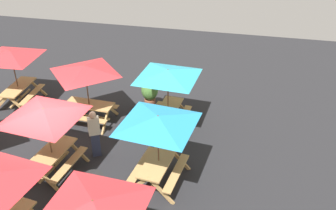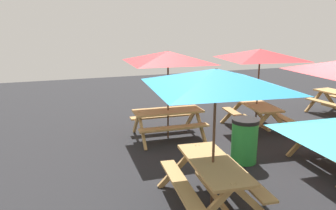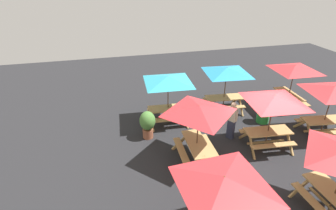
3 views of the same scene
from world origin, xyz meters
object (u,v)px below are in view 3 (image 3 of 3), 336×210
picnic_table_3 (227,74)px  picnic_table_7 (199,114)px  picnic_table_5 (223,187)px  picnic_table_1 (294,71)px  trash_bin_green (264,113)px  picnic_table_6 (274,103)px  person_standing (232,120)px  potted_plant_0 (148,123)px  picnic_table_8 (333,93)px  picnic_table_0 (168,83)px

picnic_table_3 → picnic_table_7: (-2.62, -3.33, 0.00)m
picnic_table_3 → picnic_table_5: bearing=-109.9°
picnic_table_1 → trash_bin_green: size_ratio=2.88×
picnic_table_6 → person_standing: size_ratio=1.69×
picnic_table_6 → potted_plant_0: (-4.46, 1.81, -1.28)m
picnic_table_7 → picnic_table_8: (5.78, 0.27, 0.00)m
picnic_table_8 → trash_bin_green: 2.85m
potted_plant_0 → picnic_table_6: bearing=-22.1°
picnic_table_8 → picnic_table_6: bearing=-168.8°
picnic_table_1 → picnic_table_8: (-0.21, -2.60, 0.00)m
picnic_table_5 → picnic_table_7: same height
picnic_table_7 → person_standing: picnic_table_7 is taller
picnic_table_5 → person_standing: picnic_table_5 is taller
picnic_table_7 → potted_plant_0: size_ratio=1.90×
picnic_table_0 → picnic_table_3: size_ratio=1.00×
picnic_table_5 → trash_bin_green: picnic_table_5 is taller
picnic_table_0 → person_standing: size_ratio=1.69×
picnic_table_1 → person_standing: picnic_table_1 is taller
picnic_table_8 → trash_bin_green: bearing=147.0°
picnic_table_6 → trash_bin_green: (0.96, 1.76, -1.49)m
trash_bin_green → potted_plant_0: bearing=179.4°
person_standing → picnic_table_0: bearing=-159.8°
picnic_table_5 → potted_plant_0: (-0.84, 5.26, -1.28)m
picnic_table_6 → person_standing: picnic_table_6 is taller
picnic_table_5 → picnic_table_6: same height
picnic_table_3 → potted_plant_0: (-4.10, -1.42, -1.28)m
picnic_table_1 → potted_plant_0: bearing=100.5°
picnic_table_0 → trash_bin_green: picnic_table_0 is taller
person_standing → potted_plant_0: bearing=-134.4°
picnic_table_7 → picnic_table_8: 5.79m
picnic_table_6 → person_standing: 1.81m
picnic_table_5 → picnic_table_6: bearing=40.0°
picnic_table_6 → person_standing: bearing=145.4°
picnic_table_1 → picnic_table_6: size_ratio=1.00×
picnic_table_8 → picnic_table_5: bearing=-142.8°
person_standing → trash_bin_green: bearing=82.3°
picnic_table_6 → trash_bin_green: size_ratio=2.87×
picnic_table_5 → picnic_table_8: size_ratio=1.01×
picnic_table_3 → picnic_table_5: (-3.26, -6.68, 0.00)m
picnic_table_3 → picnic_table_5: size_ratio=1.00×
picnic_table_5 → picnic_table_7: size_ratio=1.21×
picnic_table_5 → person_standing: 5.17m
picnic_table_1 → trash_bin_green: (-2.05, -1.02, -1.49)m
picnic_table_5 → picnic_table_7: bearing=75.7°
picnic_table_7 → trash_bin_green: 4.61m
trash_bin_green → picnic_table_1: bearing=26.4°
picnic_table_6 → potted_plant_0: bearing=163.5°
picnic_table_0 → picnic_table_1: size_ratio=1.00×
picnic_table_0 → picnic_table_7: (0.35, -2.91, 0.00)m
picnic_table_3 → picnic_table_7: bearing=-122.1°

